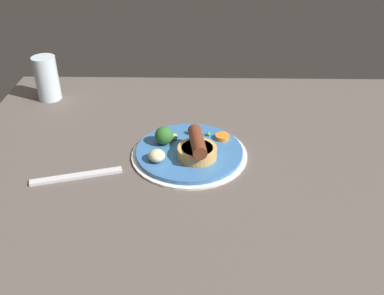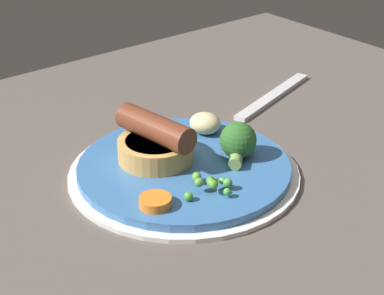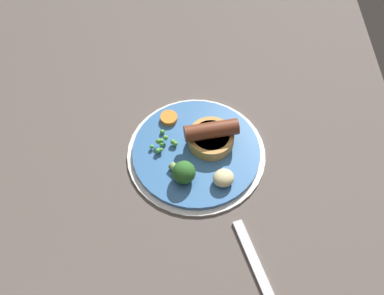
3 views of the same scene
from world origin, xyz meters
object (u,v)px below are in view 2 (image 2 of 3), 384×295
Objects in this scene: sausage_pudding at (156,142)px; fork at (273,96)px; carrot_slice_2 at (155,202)px; pea_pile at (208,183)px; broccoli_floret_near at (238,141)px; dinner_plate at (184,171)px; potato_chunk_0 at (205,123)px.

sausage_pudding reaches higher than fork.
carrot_slice_2 is 0.18× the size of fork.
sausage_pudding reaches higher than pea_pile.
pea_pile is 7.82cm from broccoli_floret_near.
broccoli_floret_near is at bearing 17.07° from fork.
potato_chunk_0 is (-6.57, -4.26, 2.05)cm from dinner_plate.
sausage_pudding is 8.87cm from broccoli_floret_near.
dinner_plate is 1.38× the size of fork.
broccoli_floret_near is 6.89cm from potato_chunk_0.
potato_chunk_0 is at bearing 92.93° from sausage_pudding.
pea_pile is at bearing -6.55° from sausage_pudding.
sausage_pudding is 8.43cm from potato_chunk_0.
dinner_plate is 6.72× the size of potato_chunk_0.
broccoli_floret_near is 20.34cm from fork.
carrot_slice_2 is (12.70, 2.17, -1.46)cm from broccoli_floret_near.
sausage_pudding reaches higher than carrot_slice_2.
dinner_plate is at bearing 4.77° from fork.
potato_chunk_0 is (-1.08, -6.76, -0.71)cm from broccoli_floret_near.
dinner_plate is 4.31cm from sausage_pudding.
sausage_pudding is (1.68, -2.73, 2.88)cm from dinner_plate.
broccoli_floret_near reaches higher than dinner_plate.
broccoli_floret_near reaches higher than carrot_slice_2.
potato_chunk_0 reaches higher than carrot_slice_2.
fork is (-24.02, -5.76, -3.15)cm from sausage_pudding.
dinner_plate is at bearing 32.99° from potato_chunk_0.
sausage_pudding is 2.01× the size of broccoli_floret_near.
sausage_pudding is at bearing 10.53° from potato_chunk_0.
sausage_pudding reaches higher than broccoli_floret_near.
sausage_pudding is at bearing -126.79° from carrot_slice_2.
pea_pile is at bearing 75.30° from dinner_plate.
sausage_pudding is 24.90cm from fork.
potato_chunk_0 is at bearing -128.76° from pea_pile.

